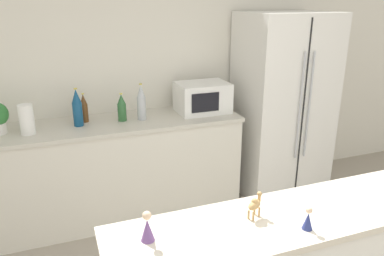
{
  "coord_description": "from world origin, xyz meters",
  "views": [
    {
      "loc": [
        -1.0,
        -0.78,
        1.95
      ],
      "look_at": [
        -0.17,
        1.46,
        1.12
      ],
      "focal_mm": 35.0,
      "sensor_mm": 36.0,
      "label": 1
    }
  ],
  "objects_px": {
    "back_bottle_2": "(141,103)",
    "back_bottle_3": "(77,108)",
    "microwave": "(202,97)",
    "back_bottle_0": "(122,108)",
    "camel_figurine": "(255,204)",
    "wise_man_figurine_crimson": "(147,228)",
    "wise_man_figurine_blue": "(308,220)",
    "refrigerator": "(282,106)",
    "paper_towel_roll": "(27,119)",
    "back_bottle_1": "(84,108)"
  },
  "relations": [
    {
      "from": "back_bottle_2",
      "to": "back_bottle_3",
      "type": "xyz_separation_m",
      "value": [
        -0.55,
        0.01,
        0.0
      ]
    },
    {
      "from": "microwave",
      "to": "back_bottle_0",
      "type": "relative_size",
      "value": 1.92
    },
    {
      "from": "camel_figurine",
      "to": "wise_man_figurine_crimson",
      "type": "xyz_separation_m",
      "value": [
        -0.53,
        -0.0,
        -0.01
      ]
    },
    {
      "from": "microwave",
      "to": "back_bottle_0",
      "type": "bearing_deg",
      "value": -178.73
    },
    {
      "from": "back_bottle_2",
      "to": "wise_man_figurine_blue",
      "type": "distance_m",
      "value": 1.99
    },
    {
      "from": "refrigerator",
      "to": "paper_towel_roll",
      "type": "distance_m",
      "value": 2.39
    },
    {
      "from": "refrigerator",
      "to": "back_bottle_3",
      "type": "height_order",
      "value": "refrigerator"
    },
    {
      "from": "paper_towel_roll",
      "to": "camel_figurine",
      "type": "bearing_deg",
      "value": -58.08
    },
    {
      "from": "microwave",
      "to": "wise_man_figurine_blue",
      "type": "bearing_deg",
      "value": -98.06
    },
    {
      "from": "microwave",
      "to": "back_bottle_1",
      "type": "height_order",
      "value": "microwave"
    },
    {
      "from": "wise_man_figurine_crimson",
      "to": "back_bottle_3",
      "type": "bearing_deg",
      "value": 94.87
    },
    {
      "from": "microwave",
      "to": "wise_man_figurine_crimson",
      "type": "xyz_separation_m",
      "value": [
        -0.99,
        -1.83,
        -0.05
      ]
    },
    {
      "from": "paper_towel_roll",
      "to": "wise_man_figurine_blue",
      "type": "xyz_separation_m",
      "value": [
        1.26,
        -1.9,
        -0.05
      ]
    },
    {
      "from": "back_bottle_1",
      "to": "back_bottle_3",
      "type": "relative_size",
      "value": 0.79
    },
    {
      "from": "wise_man_figurine_blue",
      "to": "wise_man_figurine_crimson",
      "type": "xyz_separation_m",
      "value": [
        -0.71,
        0.17,
        0.01
      ]
    },
    {
      "from": "paper_towel_roll",
      "to": "back_bottle_1",
      "type": "bearing_deg",
      "value": 19.67
    },
    {
      "from": "wise_man_figurine_blue",
      "to": "camel_figurine",
      "type": "bearing_deg",
      "value": 136.11
    },
    {
      "from": "microwave",
      "to": "camel_figurine",
      "type": "height_order",
      "value": "microwave"
    },
    {
      "from": "back_bottle_2",
      "to": "back_bottle_3",
      "type": "height_order",
      "value": "same"
    },
    {
      "from": "back_bottle_3",
      "to": "camel_figurine",
      "type": "relative_size",
      "value": 2.68
    },
    {
      "from": "microwave",
      "to": "back_bottle_2",
      "type": "height_order",
      "value": "back_bottle_2"
    },
    {
      "from": "refrigerator",
      "to": "back_bottle_1",
      "type": "xyz_separation_m",
      "value": [
        -1.93,
        0.15,
        0.13
      ]
    },
    {
      "from": "back_bottle_3",
      "to": "wise_man_figurine_blue",
      "type": "relative_size",
      "value": 2.87
    },
    {
      "from": "wise_man_figurine_crimson",
      "to": "wise_man_figurine_blue",
      "type": "bearing_deg",
      "value": -13.63
    },
    {
      "from": "back_bottle_2",
      "to": "microwave",
      "type": "bearing_deg",
      "value": 3.86
    },
    {
      "from": "back_bottle_2",
      "to": "camel_figurine",
      "type": "relative_size",
      "value": 2.68
    },
    {
      "from": "paper_towel_roll",
      "to": "wise_man_figurine_crimson",
      "type": "height_order",
      "value": "paper_towel_roll"
    },
    {
      "from": "paper_towel_roll",
      "to": "wise_man_figurine_blue",
      "type": "relative_size",
      "value": 2.12
    },
    {
      "from": "paper_towel_roll",
      "to": "wise_man_figurine_blue",
      "type": "height_order",
      "value": "paper_towel_roll"
    },
    {
      "from": "back_bottle_3",
      "to": "wise_man_figurine_crimson",
      "type": "height_order",
      "value": "back_bottle_3"
    },
    {
      "from": "paper_towel_roll",
      "to": "back_bottle_0",
      "type": "bearing_deg",
      "value": 5.82
    },
    {
      "from": "back_bottle_2",
      "to": "back_bottle_0",
      "type": "bearing_deg",
      "value": 172.28
    },
    {
      "from": "back_bottle_0",
      "to": "back_bottle_3",
      "type": "relative_size",
      "value": 0.76
    },
    {
      "from": "wise_man_figurine_crimson",
      "to": "microwave",
      "type": "bearing_deg",
      "value": 61.53
    },
    {
      "from": "paper_towel_roll",
      "to": "back_bottle_0",
      "type": "xyz_separation_m",
      "value": [
        0.77,
        0.08,
        -0.0
      ]
    },
    {
      "from": "microwave",
      "to": "back_bottle_2",
      "type": "bearing_deg",
      "value": -176.14
    },
    {
      "from": "back_bottle_1",
      "to": "wise_man_figurine_blue",
      "type": "bearing_deg",
      "value": -68.81
    },
    {
      "from": "paper_towel_roll",
      "to": "back_bottle_1",
      "type": "xyz_separation_m",
      "value": [
        0.46,
        0.16,
        0.0
      ]
    },
    {
      "from": "paper_towel_roll",
      "to": "back_bottle_0",
      "type": "relative_size",
      "value": 0.97
    },
    {
      "from": "back_bottle_0",
      "to": "back_bottle_1",
      "type": "distance_m",
      "value": 0.32
    },
    {
      "from": "back_bottle_1",
      "to": "camel_figurine",
      "type": "xyz_separation_m",
      "value": [
        0.62,
        -1.9,
        -0.03
      ]
    },
    {
      "from": "refrigerator",
      "to": "paper_towel_roll",
      "type": "relative_size",
      "value": 7.6
    },
    {
      "from": "paper_towel_roll",
      "to": "camel_figurine",
      "type": "xyz_separation_m",
      "value": [
        1.08,
        -1.73,
        -0.03
      ]
    },
    {
      "from": "paper_towel_roll",
      "to": "back_bottle_1",
      "type": "height_order",
      "value": "back_bottle_1"
    },
    {
      "from": "wise_man_figurine_blue",
      "to": "back_bottle_3",
      "type": "bearing_deg",
      "value": 113.59
    },
    {
      "from": "microwave",
      "to": "camel_figurine",
      "type": "relative_size",
      "value": 3.93
    },
    {
      "from": "back_bottle_0",
      "to": "camel_figurine",
      "type": "bearing_deg",
      "value": -80.32
    },
    {
      "from": "wise_man_figurine_crimson",
      "to": "back_bottle_1",
      "type": "bearing_deg",
      "value": 92.82
    },
    {
      "from": "back_bottle_2",
      "to": "wise_man_figurine_crimson",
      "type": "xyz_separation_m",
      "value": [
        -0.39,
        -1.79,
        -0.07
      ]
    },
    {
      "from": "back_bottle_3",
      "to": "camel_figurine",
      "type": "height_order",
      "value": "back_bottle_3"
    }
  ]
}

